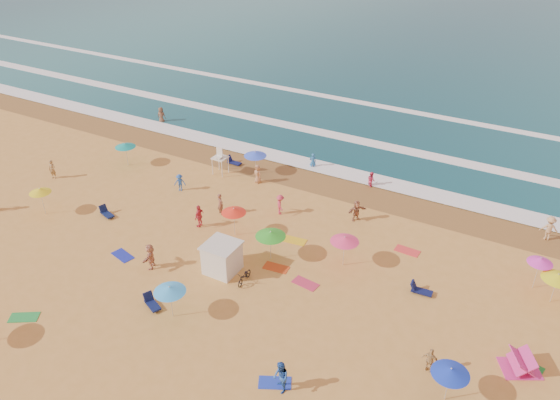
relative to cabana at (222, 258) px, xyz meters
The scene contains 12 objects.
ground 2.37m from the cabana, 127.76° to the left, with size 220.00×220.00×0.00m, color gold.
ocean 85.72m from the cabana, 90.88° to the left, with size 220.00×140.00×0.18m, color #0C4756.
wet_sand 14.30m from the cabana, 95.30° to the left, with size 220.00×220.00×0.00m, color olive.
surf_foam 23.08m from the cabana, 93.28° to the left, with size 200.00×18.70×0.05m.
cabana is the anchor object (origin of this frame).
cabana_roof 1.06m from the cabana, 90.00° to the left, with size 2.20×2.20×0.12m, color silver.
bicycle 2.01m from the cabana, ahead, with size 0.57×1.65×0.86m, color black.
lifeguard_stand 13.92m from the cabana, 124.90° to the left, with size 1.20×1.20×2.10m, color white, non-canonical shape.
beach_umbrellas 1.10m from the cabana, 119.65° to the left, with size 59.19×28.65×0.74m.
loungers 2.62m from the cabana, 26.50° to the right, with size 57.29×25.39×0.34m.
towels 4.42m from the cabana, 15.54° to the right, with size 39.02×19.63×0.03m.
beachgoers 6.19m from the cabana, 102.34° to the left, with size 39.78×25.87×2.14m.
Camera 1 is at (18.65, -25.07, 22.55)m, focal length 35.00 mm.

